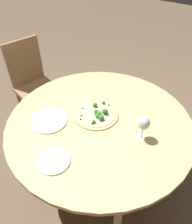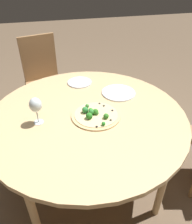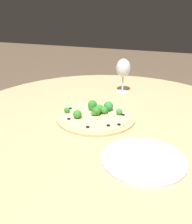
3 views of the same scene
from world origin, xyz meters
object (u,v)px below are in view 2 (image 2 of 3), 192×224
pizza (95,114)px  plate_near (80,82)px  wine_glass (36,105)px  plate_far (119,93)px  chair_2 (44,78)px

pizza → plate_near: 0.50m
wine_glass → pizza: bearing=-92.5°
pizza → plate_far: (0.26, -0.25, -0.01)m
wine_glass → plate_far: size_ratio=0.70×
chair_2 → plate_far: bearing=-69.6°
chair_2 → plate_near: (-0.58, -0.30, 0.21)m
pizza → plate_near: (0.50, 0.02, -0.01)m
chair_2 → pizza: chair_2 is taller
chair_2 → pizza: bearing=-88.0°
plate_near → plate_far: (-0.25, -0.27, -0.00)m
chair_2 → pizza: (-1.08, -0.32, 0.21)m
wine_glass → plate_near: 0.62m
pizza → wine_glass: wine_glass is taller
wine_glass → plate_far: 0.69m
pizza → wine_glass: (0.02, 0.38, 0.12)m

